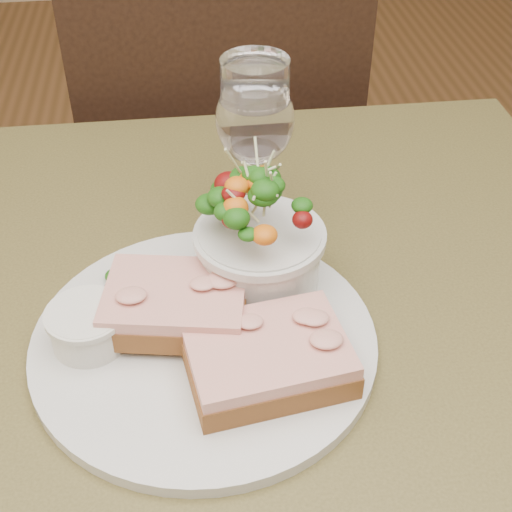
{
  "coord_description": "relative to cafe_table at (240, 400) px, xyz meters",
  "views": [
    {
      "loc": [
        -0.04,
        -0.45,
        1.21
      ],
      "look_at": [
        0.02,
        0.03,
        0.81
      ],
      "focal_mm": 50.0,
      "sensor_mm": 36.0,
      "label": 1
    }
  ],
  "objects": [
    {
      "name": "chair_far",
      "position": [
        0.02,
        0.65,
        -0.36
      ],
      "size": [
        0.44,
        0.44,
        0.9
      ],
      "rotation": [
        0.0,
        0.0,
        3.18
      ],
      "color": "black",
      "rests_on": "ground"
    },
    {
      "name": "sandwich_front",
      "position": [
        0.02,
        -0.06,
        0.13
      ],
      "size": [
        0.14,
        0.11,
        0.03
      ],
      "rotation": [
        0.0,
        0.0,
        0.16
      ],
      "color": "#542F16",
      "rests_on": "dinner_plate"
    },
    {
      "name": "dinner_plate",
      "position": [
        -0.03,
        -0.02,
        0.11
      ],
      "size": [
        0.3,
        0.3,
        0.01
      ],
      "primitive_type": "cylinder",
      "color": "silver",
      "rests_on": "cafe_table"
    },
    {
      "name": "salad_bowl",
      "position": [
        0.02,
        0.05,
        0.17
      ],
      "size": [
        0.11,
        0.11,
        0.13
      ],
      "color": "silver",
      "rests_on": "dinner_plate"
    },
    {
      "name": "wine_glass",
      "position": [
        0.03,
        0.15,
        0.22
      ],
      "size": [
        0.08,
        0.08,
        0.18
      ],
      "color": "white",
      "rests_on": "cafe_table"
    },
    {
      "name": "garnish",
      "position": [
        -0.1,
        0.05,
        0.12
      ],
      "size": [
        0.05,
        0.04,
        0.02
      ],
      "color": "#0E3B0A",
      "rests_on": "dinner_plate"
    },
    {
      "name": "ramekin",
      "position": [
        -0.13,
        -0.01,
        0.13
      ],
      "size": [
        0.06,
        0.06,
        0.04
      ],
      "color": "silver",
      "rests_on": "dinner_plate"
    },
    {
      "name": "cafe_table",
      "position": [
        0.0,
        0.0,
        0.0
      ],
      "size": [
        0.8,
        0.8,
        0.75
      ],
      "color": "#403A1B",
      "rests_on": "ground"
    },
    {
      "name": "sandwich_back",
      "position": [
        -0.05,
        0.0,
        0.14
      ],
      "size": [
        0.14,
        0.11,
        0.03
      ],
      "rotation": [
        0.0,
        0.0,
        -0.18
      ],
      "color": "#542F16",
      "rests_on": "dinner_plate"
    }
  ]
}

